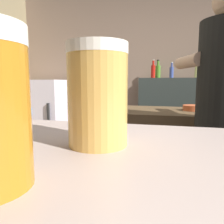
{
  "coord_description": "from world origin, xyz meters",
  "views": [
    {
      "loc": [
        -0.25,
        -1.23,
        1.15
      ],
      "look_at": [
        -0.37,
        -0.75,
        1.08
      ],
      "focal_mm": 35.04,
      "sensor_mm": 36.0,
      "label": 1
    }
  ],
  "objects_px": {
    "mini_fridge": "(45,119)",
    "bottle_hot_sauce": "(172,72)",
    "mixing_bowl": "(193,108)",
    "bottle_vinegar": "(158,71)",
    "pint_glass_far": "(98,95)",
    "bottle_olive_oil": "(197,71)",
    "bottle_soy": "(153,71)"
  },
  "relations": [
    {
      "from": "mini_fridge",
      "to": "bottle_hot_sauce",
      "type": "distance_m",
      "value": 1.99
    },
    {
      "from": "mixing_bowl",
      "to": "bottle_vinegar",
      "type": "bearing_deg",
      "value": 103.79
    },
    {
      "from": "pint_glass_far",
      "to": "bottle_olive_oil",
      "type": "distance_m",
      "value": 2.96
    },
    {
      "from": "pint_glass_far",
      "to": "mixing_bowl",
      "type": "bearing_deg",
      "value": 78.82
    },
    {
      "from": "bottle_vinegar",
      "to": "bottle_hot_sauce",
      "type": "bearing_deg",
      "value": -36.62
    },
    {
      "from": "bottle_hot_sauce",
      "to": "mixing_bowl",
      "type": "bearing_deg",
      "value": -83.06
    },
    {
      "from": "pint_glass_far",
      "to": "bottle_olive_oil",
      "type": "relative_size",
      "value": 0.6
    },
    {
      "from": "pint_glass_far",
      "to": "bottle_soy",
      "type": "xyz_separation_m",
      "value": [
        -0.08,
        2.81,
        0.17
      ]
    },
    {
      "from": "mixing_bowl",
      "to": "mini_fridge",
      "type": "bearing_deg",
      "value": 151.22
    },
    {
      "from": "pint_glass_far",
      "to": "bottle_vinegar",
      "type": "distance_m",
      "value": 2.97
    },
    {
      "from": "bottle_olive_oil",
      "to": "bottle_vinegar",
      "type": "xyz_separation_m",
      "value": [
        -0.52,
        0.05,
        0.01
      ]
    },
    {
      "from": "mini_fridge",
      "to": "bottle_soy",
      "type": "bearing_deg",
      "value": 4.28
    },
    {
      "from": "bottle_soy",
      "to": "pint_glass_far",
      "type": "bearing_deg",
      "value": -88.35
    },
    {
      "from": "mixing_bowl",
      "to": "bottle_soy",
      "type": "bearing_deg",
      "value": 107.92
    },
    {
      "from": "bottle_soy",
      "to": "bottle_olive_oil",
      "type": "height_order",
      "value": "bottle_soy"
    },
    {
      "from": "mini_fridge",
      "to": "pint_glass_far",
      "type": "bearing_deg",
      "value": -57.85
    },
    {
      "from": "bottle_hot_sauce",
      "to": "bottle_vinegar",
      "type": "distance_m",
      "value": 0.23
    },
    {
      "from": "mixing_bowl",
      "to": "bottle_olive_oil",
      "type": "relative_size",
      "value": 0.69
    },
    {
      "from": "mini_fridge",
      "to": "bottle_vinegar",
      "type": "distance_m",
      "value": 1.84
    },
    {
      "from": "bottle_soy",
      "to": "mini_fridge",
      "type": "bearing_deg",
      "value": -175.72
    },
    {
      "from": "pint_glass_far",
      "to": "bottle_olive_oil",
      "type": "bearing_deg",
      "value": 80.33
    },
    {
      "from": "bottle_soy",
      "to": "mixing_bowl",
      "type": "bearing_deg",
      "value": -72.08
    },
    {
      "from": "mini_fridge",
      "to": "pint_glass_far",
      "type": "relative_size",
      "value": 8.48
    },
    {
      "from": "bottle_hot_sauce",
      "to": "bottle_olive_oil",
      "type": "distance_m",
      "value": 0.34
    },
    {
      "from": "bottle_vinegar",
      "to": "mixing_bowl",
      "type": "bearing_deg",
      "value": -76.21
    },
    {
      "from": "bottle_soy",
      "to": "bottle_vinegar",
      "type": "relative_size",
      "value": 0.96
    },
    {
      "from": "bottle_olive_oil",
      "to": "bottle_soy",
      "type": "bearing_deg",
      "value": -170.12
    },
    {
      "from": "pint_glass_far",
      "to": "bottle_soy",
      "type": "distance_m",
      "value": 2.82
    },
    {
      "from": "bottle_olive_oil",
      "to": "bottle_vinegar",
      "type": "relative_size",
      "value": 0.9
    },
    {
      "from": "pint_glass_far",
      "to": "bottle_soy",
      "type": "relative_size",
      "value": 0.57
    },
    {
      "from": "mixing_bowl",
      "to": "bottle_olive_oil",
      "type": "height_order",
      "value": "bottle_olive_oil"
    },
    {
      "from": "bottle_olive_oil",
      "to": "pint_glass_far",
      "type": "bearing_deg",
      "value": -99.67
    }
  ]
}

